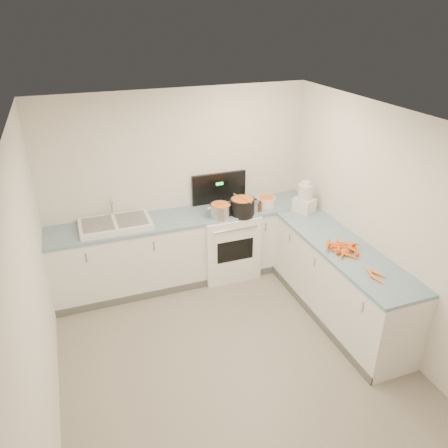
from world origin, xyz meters
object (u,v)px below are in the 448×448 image
object	(u,v)px
stove	(226,241)
mixing_bowl	(266,201)
black_pot	(242,207)
spice_jar	(272,205)
sink	(115,224)
food_processor	(305,199)
extract_bottle	(260,207)
steel_pot	(220,211)

from	to	relation	value
stove	mixing_bowl	distance (m)	0.77
black_pot	spice_jar	world-z (taller)	black_pot
stove	sink	xyz separation A→B (m)	(-1.45, 0.02, 0.50)
food_processor	stove	bearing A→B (deg)	157.88
extract_bottle	steel_pot	bearing A→B (deg)	177.95
stove	mixing_bowl	bearing A→B (deg)	-4.09
black_pot	food_processor	distance (m)	0.83
mixing_bowl	food_processor	bearing A→B (deg)	-41.45
sink	food_processor	distance (m)	2.44
mixing_bowl	extract_bottle	bearing A→B (deg)	-136.37
stove	mixing_bowl	xyz separation A→B (m)	(0.56, -0.04, 0.52)
extract_bottle	spice_jar	xyz separation A→B (m)	(0.20, 0.05, -0.02)
black_pot	mixing_bowl	bearing A→B (deg)	18.38
sink	stove	bearing A→B (deg)	-0.62
food_processor	sink	bearing A→B (deg)	170.51
steel_pot	food_processor	world-z (taller)	food_processor
black_pot	food_processor	xyz separation A→B (m)	(0.79, -0.21, 0.09)
stove	sink	size ratio (longest dim) A/B	1.58
mixing_bowl	extract_bottle	xyz separation A→B (m)	(-0.16, -0.15, 0.00)
extract_bottle	stove	bearing A→B (deg)	154.87
extract_bottle	food_processor	bearing A→B (deg)	-19.82
stove	sink	bearing A→B (deg)	179.38
sink	extract_bottle	distance (m)	1.86
sink	black_pot	size ratio (longest dim) A/B	2.70
sink	steel_pot	bearing A→B (deg)	-8.05
extract_bottle	mixing_bowl	bearing A→B (deg)	43.63
steel_pot	extract_bottle	distance (m)	0.55
black_pot	spice_jar	distance (m)	0.45
extract_bottle	spice_jar	bearing A→B (deg)	15.18
steel_pot	spice_jar	world-z (taller)	steel_pot
sink	spice_jar	world-z (taller)	sink
sink	spice_jar	xyz separation A→B (m)	(2.05, -0.15, 0.00)
steel_pot	food_processor	distance (m)	1.12
sink	extract_bottle	xyz separation A→B (m)	(1.85, -0.20, 0.02)
steel_pot	mixing_bowl	world-z (taller)	steel_pot
sink	mixing_bowl	bearing A→B (deg)	-1.59
extract_bottle	spice_jar	size ratio (longest dim) A/B	1.59
black_pot	extract_bottle	size ratio (longest dim) A/B	2.57
mixing_bowl	steel_pot	bearing A→B (deg)	-169.61
spice_jar	food_processor	size ratio (longest dim) A/B	0.19
black_pot	extract_bottle	bearing A→B (deg)	-3.42
black_pot	stove	bearing A→B (deg)	131.70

